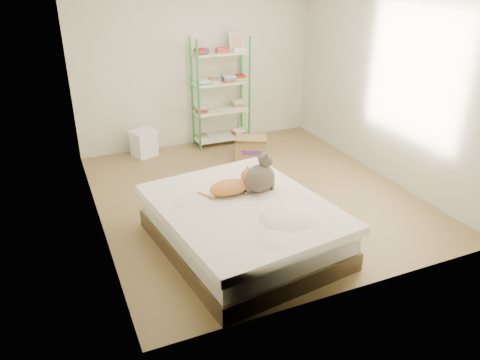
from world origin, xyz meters
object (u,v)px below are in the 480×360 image
grey_cat (260,173)px  shelf_unit (221,91)px  white_bin (144,143)px  cardboard_box (251,148)px  orange_cat (229,186)px  bed (243,226)px

grey_cat → shelf_unit: 2.80m
shelf_unit → white_bin: 1.45m
shelf_unit → cardboard_box: 1.06m
orange_cat → shelf_unit: 2.85m
orange_cat → grey_cat: bearing=-11.0°
shelf_unit → cardboard_box: shelf_unit is taller
orange_cat → shelf_unit: bearing=68.7°
shelf_unit → white_bin: shelf_unit is taller
orange_cat → cardboard_box: size_ratio=0.85×
orange_cat → grey_cat: size_ratio=1.18×
orange_cat → bed: bearing=-82.0°
white_bin → bed: bearing=-82.7°
grey_cat → shelf_unit: shelf_unit is taller
shelf_unit → white_bin: bearing=-178.6°
bed → cardboard_box: (1.09, 2.17, -0.09)m
grey_cat → cardboard_box: (0.81, 1.97, -0.55)m
grey_cat → bed: bearing=114.8°
shelf_unit → grey_cat: bearing=-103.0°
bed → grey_cat: (0.28, 0.20, 0.46)m
shelf_unit → orange_cat: bearing=-109.7°
orange_cat → white_bin: orange_cat is taller
bed → cardboard_box: bed is taller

